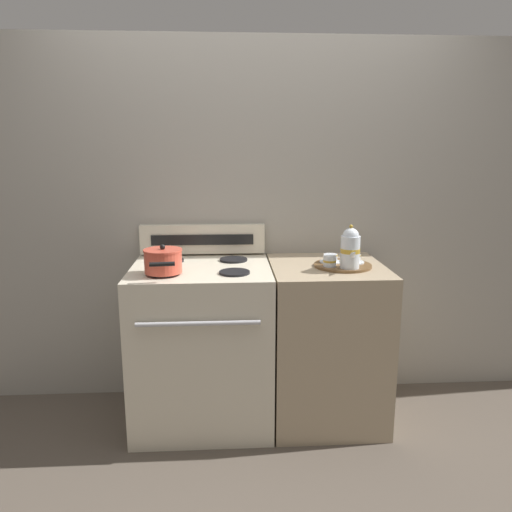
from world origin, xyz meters
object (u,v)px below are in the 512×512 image
saucepan (163,261)px  teacup_left (330,258)px  teacup_right (353,258)px  serving_tray (343,265)px  creamer_jug (330,261)px  teapot (350,248)px  stove (203,344)px

saucepan → teacup_left: size_ratio=2.28×
teacup_left → teacup_right: 0.13m
serving_tray → teacup_left: bearing=137.9°
teacup_left → teacup_right: same height
teacup_right → creamer_jug: 0.18m
teapot → teacup_left: teapot is taller
serving_tray → teacup_left: (-0.06, 0.05, 0.03)m
serving_tray → teacup_left: teacup_left is taller
stove → creamer_jug: creamer_jug is taller
teapot → creamer_jug: (-0.10, 0.04, -0.08)m
stove → teacup_left: size_ratio=7.67×
saucepan → teacup_right: bearing=8.6°
serving_tray → teacup_right: teacup_right is taller
teapot → stove: bearing=171.2°
stove → teacup_right: teacup_right is taller
saucepan → creamer_jug: size_ratio=3.83×
stove → teapot: bearing=-8.8°
teacup_right → creamer_jug: creamer_jug is taller
serving_tray → teacup_left: 0.09m
teacup_left → teacup_right: bearing=-5.6°
stove → teacup_right: bearing=0.3°
stove → teapot: (0.81, -0.12, 0.58)m
teapot → saucepan: bearing=-178.4°
saucepan → creamer_jug: saucepan is taller
teacup_left → creamer_jug: bearing=-104.0°
stove → saucepan: size_ratio=3.37×
creamer_jug → teacup_left: bearing=76.0°
creamer_jug → teapot: bearing=-22.1°
teapot → creamer_jug: 0.13m
stove → serving_tray: (0.79, -0.04, 0.46)m
saucepan → serving_tray: size_ratio=0.86×
teapot → creamer_jug: teapot is taller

